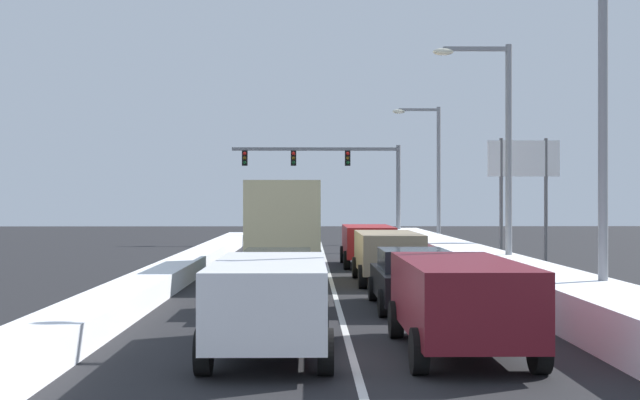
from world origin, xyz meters
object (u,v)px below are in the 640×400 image
Objects in this scene: suv_white_center_lane_nearest at (270,298)px; roadside_sign_right at (524,172)px; suv_maroon_right_lane_nearest at (459,297)px; box_truck_center_lane_third at (285,225)px; traffic_light_gantry at (339,169)px; street_lamp_right_far at (432,164)px; sedan_black_right_lane_second at (413,278)px; street_lamp_right_near at (589,84)px; suv_red_right_lane_fourth at (368,242)px; street_lamp_right_mid at (498,139)px; sedan_gray_center_lane_second at (278,279)px; sedan_charcoal_center_lane_fourth at (290,244)px; suv_tan_right_lane_third at (388,252)px.

suv_white_center_lane_nearest is 24.15m from roadside_sign_right.
box_truck_center_lane_third reaches higher than suv_maroon_right_lane_nearest.
traffic_light_gantry is 1.93× the size of roadside_sign_right.
suv_white_center_lane_nearest is 31.25m from street_lamp_right_far.
suv_maroon_right_lane_nearest reaches higher than sedan_black_right_lane_second.
suv_maroon_right_lane_nearest is 6.91m from street_lamp_right_near.
box_truck_center_lane_third reaches higher than sedan_black_right_lane_second.
street_lamp_right_mid is at bearing -60.12° from suv_red_right_lane_fourth.
suv_red_right_lane_fourth is 13.87m from sedan_gray_center_lane_second.
street_lamp_right_mid reaches higher than suv_maroon_right_lane_nearest.
street_lamp_right_far is at bearing 82.26° from suv_maroon_right_lane_nearest.
traffic_light_gantry reaches higher than suv_white_center_lane_nearest.
suv_maroon_right_lane_nearest is 0.62× the size of street_lamp_right_far.
roadside_sign_right is at bearing 64.61° from suv_white_center_lane_nearest.
traffic_light_gantry reaches higher than sedan_gray_center_lane_second.
box_truck_center_lane_third is 12.53m from street_lamp_right_near.
sedan_charcoal_center_lane_fourth is 10.89m from roadside_sign_right.
sedan_black_right_lane_second is at bearing -88.69° from traffic_light_gantry.
street_lamp_right_far is 1.43× the size of roadside_sign_right.
suv_tan_right_lane_third and suv_red_right_lane_fourth have the same top height.
street_lamp_right_near is (7.17, -17.94, 4.63)m from sedan_charcoal_center_lane_fourth.
street_lamp_right_near is (7.05, 3.92, 4.38)m from suv_white_center_lane_nearest.
suv_red_right_lane_fourth is 16.52m from street_lamp_right_near.
suv_tan_right_lane_third is (-0.01, 6.35, 0.25)m from sedan_black_right_lane_second.
street_lamp_right_near reaches higher than suv_tan_right_lane_third.
street_lamp_right_mid is (3.69, 6.53, 4.01)m from sedan_black_right_lane_second.
box_truck_center_lane_third is 23.39m from traffic_light_gantry.
traffic_light_gantry is (-0.75, 36.62, 3.71)m from suv_maroon_right_lane_nearest.
suv_maroon_right_lane_nearest is at bearing -106.06° from street_lamp_right_mid.
suv_tan_right_lane_third is 24.47m from traffic_light_gantry.
suv_white_center_lane_nearest is at bearing -103.94° from street_lamp_right_far.
suv_red_right_lane_fourth is 1.09× the size of sedan_charcoal_center_lane_fourth.
suv_red_right_lane_fourth is at bearing -162.23° from roadside_sign_right.
street_lamp_right_near is at bearing -82.32° from traffic_light_gantry.
suv_maroon_right_lane_nearest is at bearing -133.26° from street_lamp_right_near.
roadside_sign_right is at bearing 79.69° from street_lamp_right_near.
sedan_charcoal_center_lane_fourth is at bearing 90.00° from box_truck_center_lane_third.
box_truck_center_lane_third is 13.32m from roadside_sign_right.
sedan_black_right_lane_second is at bearing -99.79° from street_lamp_right_far.
sedan_black_right_lane_second is 3.42m from sedan_gray_center_lane_second.
box_truck_center_lane_third is at bearing -114.67° from street_lamp_right_far.
street_lamp_right_far is (7.56, 24.23, 3.96)m from sedan_gray_center_lane_second.
traffic_light_gantry reaches higher than suv_tan_right_lane_third.
roadside_sign_right is (10.39, 8.06, 2.12)m from box_truck_center_lane_third.
suv_maroon_right_lane_nearest is 0.62× the size of street_lamp_right_mid.
suv_red_right_lane_fourth is 8.05m from roadside_sign_right.
sedan_gray_center_lane_second is at bearing -89.88° from sedan_charcoal_center_lane_fourth.
suv_tan_right_lane_third is 18.50m from street_lamp_right_far.
suv_white_center_lane_nearest reaches higher than sedan_charcoal_center_lane_fourth.
sedan_gray_center_lane_second is 19.14m from roadside_sign_right.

